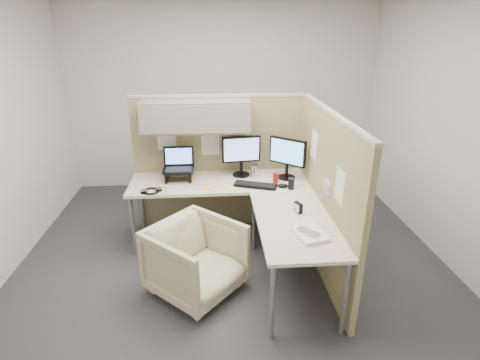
{
  "coord_description": "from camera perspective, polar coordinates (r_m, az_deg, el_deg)",
  "views": [
    {
      "loc": [
        -0.17,
        -3.35,
        2.32
      ],
      "look_at": [
        0.1,
        0.25,
        0.85
      ],
      "focal_mm": 28.0,
      "sensor_mm": 36.0,
      "label": 1
    }
  ],
  "objects": [
    {
      "name": "headphones",
      "position": [
        4.01,
        -13.37,
        -1.62
      ],
      "size": [
        0.22,
        0.22,
        0.03
      ],
      "rotation": [
        0.0,
        0.0,
        0.31
      ],
      "color": "black",
      "rests_on": "desk"
    },
    {
      "name": "keyboard",
      "position": [
        4.04,
        2.38,
        -0.81
      ],
      "size": [
        0.49,
        0.3,
        0.02
      ],
      "primitive_type": "cube",
      "rotation": [
        0.0,
        0.0,
        -0.33
      ],
      "color": "black",
      "rests_on": "desk"
    },
    {
      "name": "soda_can_green",
      "position": [
        4.0,
        7.81,
        -0.55
      ],
      "size": [
        0.07,
        0.07,
        0.12
      ],
      "primitive_type": "cylinder",
      "color": "black",
      "rests_on": "desk"
    },
    {
      "name": "desk",
      "position": [
        3.85,
        0.51,
        -2.93
      ],
      "size": [
        2.0,
        1.98,
        0.73
      ],
      "color": "beige",
      "rests_on": "ground"
    },
    {
      "name": "partition_back",
      "position": [
        4.35,
        -4.76,
        5.78
      ],
      "size": [
        2.0,
        0.36,
        1.63
      ],
      "color": "#988C63",
      "rests_on": "ground"
    },
    {
      "name": "sticky_note_b",
      "position": [
        3.98,
        -1.04,
        -1.29
      ],
      "size": [
        0.1,
        0.1,
        0.01
      ],
      "primitive_type": "cube",
      "rotation": [
        0.0,
        0.0,
        -0.41
      ],
      "color": "yellow",
      "rests_on": "desk"
    },
    {
      "name": "mouse",
      "position": [
        4.04,
        6.54,
        -0.84
      ],
      "size": [
        0.11,
        0.08,
        0.04
      ],
      "primitive_type": "ellipsoid",
      "rotation": [
        0.0,
        0.0,
        -0.07
      ],
      "color": "black",
      "rests_on": "desk"
    },
    {
      "name": "monitor_right",
      "position": [
        4.21,
        7.24,
        3.78
      ],
      "size": [
        0.36,
        0.31,
        0.47
      ],
      "rotation": [
        0.0,
        0.0,
        -0.69
      ],
      "color": "black",
      "rests_on": "desk"
    },
    {
      "name": "soda_can_silver",
      "position": [
        4.14,
        5.46,
        0.39
      ],
      "size": [
        0.07,
        0.07,
        0.12
      ],
      "primitive_type": "cylinder",
      "color": "#B21E1E",
      "rests_on": "desk"
    },
    {
      "name": "monitor_left",
      "position": [
        4.26,
        0.19,
        4.18
      ],
      "size": [
        0.44,
        0.2,
        0.47
      ],
      "rotation": [
        0.0,
        0.0,
        0.11
      ],
      "color": "black",
      "rests_on": "desk"
    },
    {
      "name": "ground",
      "position": [
        4.07,
        -1.16,
        -12.53
      ],
      "size": [
        4.5,
        4.5,
        0.0
      ],
      "primitive_type": "plane",
      "color": "#2E2E32",
      "rests_on": "ground"
    },
    {
      "name": "sticky_note_a",
      "position": [
        4.02,
        -4.9,
        -1.16
      ],
      "size": [
        0.1,
        0.1,
        0.01
      ],
      "primitive_type": "cube",
      "rotation": [
        0.0,
        0.0,
        0.32
      ],
      "color": "yellow",
      "rests_on": "desk"
    },
    {
      "name": "desk_clock",
      "position": [
        3.51,
        8.85,
        -4.17
      ],
      "size": [
        0.07,
        0.1,
        0.1
      ],
      "rotation": [
        0.0,
        0.0,
        -1.18
      ],
      "color": "black",
      "rests_on": "desk"
    },
    {
      "name": "laptop_station",
      "position": [
        4.24,
        -9.35,
        1.81
      ],
      "size": [
        0.34,
        0.29,
        0.35
      ],
      "color": "black",
      "rests_on": "desk"
    },
    {
      "name": "sticky_note_d",
      "position": [
        4.15,
        -2.85,
        -0.31
      ],
      "size": [
        0.08,
        0.08,
        0.01
      ],
      "primitive_type": "cube",
      "rotation": [
        0.0,
        0.0,
        -0.07
      ],
      "color": "yellow",
      "rests_on": "desk"
    },
    {
      "name": "paper_stack",
      "position": [
        3.16,
        10.6,
        -8.12
      ],
      "size": [
        0.29,
        0.34,
        0.03
      ],
      "rotation": [
        0.0,
        0.0,
        0.26
      ],
      "color": "white",
      "rests_on": "desk"
    },
    {
      "name": "travel_mug",
      "position": [
        4.26,
        2.22,
        1.42
      ],
      "size": [
        0.08,
        0.08,
        0.16
      ],
      "color": "silver",
      "rests_on": "desk"
    },
    {
      "name": "sticky_note_c",
      "position": [
        4.26,
        -7.56,
        0.13
      ],
      "size": [
        0.1,
        0.1,
        0.01
      ],
      "primitive_type": "cube",
      "rotation": [
        0.0,
        0.0,
        0.44
      ],
      "color": "yellow",
      "rests_on": "desk"
    },
    {
      "name": "partition_right",
      "position": [
        3.76,
        12.62,
        -1.92
      ],
      "size": [
        0.07,
        2.03,
        1.63
      ],
      "color": "#988C63",
      "rests_on": "ground"
    },
    {
      "name": "office_chair",
      "position": [
        3.53,
        -6.72,
        -11.5
      ],
      "size": [
        0.99,
        1.0,
        0.75
      ],
      "primitive_type": "imported",
      "rotation": [
        0.0,
        0.0,
        0.83
      ],
      "color": "beige",
      "rests_on": "ground"
    }
  ]
}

